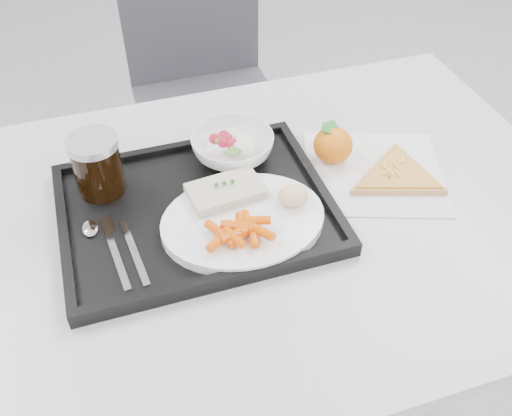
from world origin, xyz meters
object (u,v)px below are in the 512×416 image
at_px(tangerine, 333,145).
at_px(salad_bowl, 233,147).
at_px(chair, 203,72).
at_px(tray, 196,210).
at_px(table, 244,242).
at_px(dinner_plate, 243,221).
at_px(cola_glass, 97,164).
at_px(pizza_slice, 398,176).

bearing_deg(tangerine, salad_bowl, 164.90).
xyz_separation_m(chair, tray, (-0.20, -0.82, 0.22)).
height_order(table, chair, chair).
height_order(tray, dinner_plate, dinner_plate).
xyz_separation_m(cola_glass, tangerine, (0.42, -0.03, -0.04)).
bearing_deg(cola_glass, chair, 64.34).
xyz_separation_m(tray, cola_glass, (-0.14, 0.10, 0.06)).
distance_m(table, tray, 0.11).
distance_m(table, pizza_slice, 0.30).
bearing_deg(table, dinner_plate, -108.33).
distance_m(tray, tangerine, 0.29).
height_order(chair, tray, chair).
distance_m(tray, dinner_plate, 0.09).
distance_m(table, chair, 0.87).
bearing_deg(tray, tangerine, 13.00).
xyz_separation_m(salad_bowl, tangerine, (0.18, -0.05, -0.00)).
bearing_deg(tangerine, table, -155.51).
xyz_separation_m(tray, dinner_plate, (0.06, -0.06, 0.02)).
height_order(dinner_plate, tangerine, tangerine).
bearing_deg(tray, cola_glass, 146.19).
height_order(tangerine, pizza_slice, tangerine).
xyz_separation_m(tray, salad_bowl, (0.10, 0.11, 0.03)).
bearing_deg(salad_bowl, table, -99.10).
bearing_deg(salad_bowl, tangerine, -15.10).
bearing_deg(chair, dinner_plate, -98.97).
bearing_deg(cola_glass, table, -29.48).
relative_size(dinner_plate, pizza_slice, 1.16).
xyz_separation_m(dinner_plate, tangerine, (0.21, 0.13, 0.01)).
height_order(tray, pizza_slice, tray).
height_order(cola_glass, tangerine, cola_glass).
height_order(table, tray, tray).
bearing_deg(dinner_plate, tray, 134.51).
xyz_separation_m(table, salad_bowl, (0.02, 0.14, 0.11)).
relative_size(table, pizza_slice, 5.16).
bearing_deg(tray, dinner_plate, -45.49).
height_order(chair, cola_glass, chair).
relative_size(table, chair, 1.29).
relative_size(tray, cola_glass, 4.17).
distance_m(tray, pizza_slice, 0.37).
xyz_separation_m(tray, pizza_slice, (0.37, -0.03, 0.00)).
bearing_deg(tray, salad_bowl, 48.87).
xyz_separation_m(chair, salad_bowl, (-0.10, -0.71, 0.25)).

